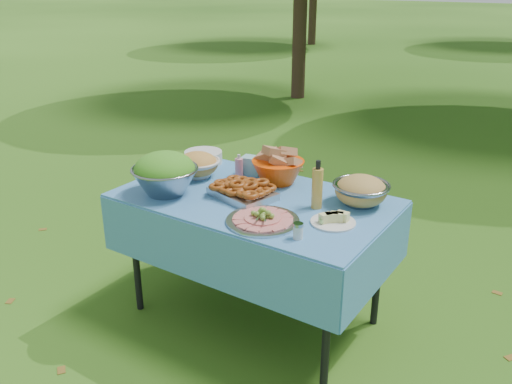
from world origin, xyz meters
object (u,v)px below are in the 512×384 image
Objects in this scene: picnic_table at (254,259)px; charcuterie_platter at (263,214)px; plate_stack at (203,157)px; bread_bowl at (278,166)px; oil_bottle at (317,185)px; pasta_bowl_steel at (361,190)px; salad_bowl at (165,173)px.

charcuterie_platter is at bearing -48.79° from picnic_table.
bread_bowl reaches higher than plate_stack.
charcuterie_platter is at bearing -66.33° from bread_bowl.
picnic_table is 4.80× the size of bread_bowl.
picnic_table is at bearing -26.97° from plate_stack.
charcuterie_platter is at bearing -34.00° from plate_stack.
oil_bottle is at bearing -29.78° from bread_bowl.
pasta_bowl_steel is (0.52, 0.23, 0.46)m from picnic_table.
plate_stack is 0.66× the size of charcuterie_platter.
charcuterie_platter is at bearing -1.51° from salad_bowl.
oil_bottle is at bearing -135.17° from pasta_bowl_steel.
charcuterie_platter is (-0.31, -0.47, -0.04)m from pasta_bowl_steel.
oil_bottle is (0.14, 0.30, 0.09)m from charcuterie_platter.
pasta_bowl_steel reaches higher than charcuterie_platter.
salad_bowl is at bearing 178.49° from charcuterie_platter.
picnic_table is 6.08× the size of plate_stack.
salad_bowl is 1.19× the size of bread_bowl.
picnic_table is 0.53m from charcuterie_platter.
plate_stack is 0.79× the size of bread_bowl.
picnic_table is 4.95× the size of pasta_bowl_steel.
picnic_table is 0.55m from bread_bowl.
picnic_table is 0.70m from salad_bowl.
charcuterie_platter is at bearing -123.20° from pasta_bowl_steel.
plate_stack is 0.96m from charcuterie_platter.
pasta_bowl_steel is at bearing -3.58° from plate_stack.
plate_stack is (-0.59, 0.30, 0.42)m from picnic_table.
pasta_bowl_steel is 1.15× the size of oil_bottle.
plate_stack is 0.81× the size of pasta_bowl_steel.
charcuterie_platter is (0.80, -0.54, 0.00)m from plate_stack.
bread_bowl is 0.84× the size of charcuterie_platter.
pasta_bowl_steel is at bearing 24.09° from picnic_table.
bread_bowl is at bearing 92.78° from picnic_table.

